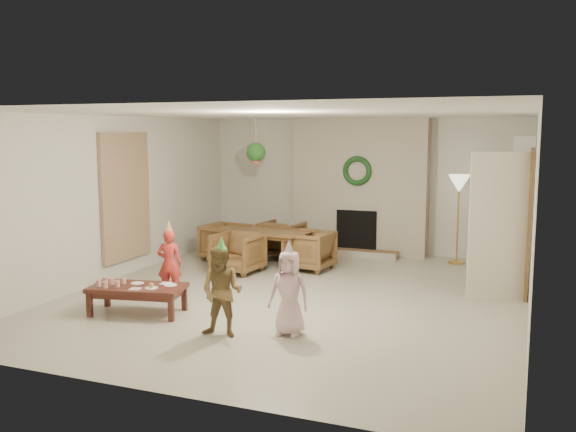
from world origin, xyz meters
The scene contains 56 objects.
floor centered at (0.00, 0.00, 0.00)m, with size 7.00×7.00×0.00m, color #B7B29E.
ceiling centered at (0.00, 0.00, 2.50)m, with size 7.00×7.00×0.00m, color white.
wall_back centered at (0.00, 3.50, 1.25)m, with size 7.00×7.00×0.00m, color silver.
wall_front centered at (0.00, -3.50, 1.25)m, with size 7.00×7.00×0.00m, color silver.
wall_left centered at (-3.00, 0.00, 1.25)m, with size 7.00×7.00×0.00m, color silver.
wall_right centered at (3.00, 0.00, 1.25)m, with size 7.00×7.00×0.00m, color silver.
fireplace_mass centered at (0.00, 3.30, 1.25)m, with size 2.50×0.40×2.50m, color #4D2514.
fireplace_hearth centered at (0.00, 2.95, 0.06)m, with size 1.60×0.30×0.12m, color brown.
fireplace_firebox centered at (0.00, 3.12, 0.45)m, with size 0.75×0.12×0.75m, color black.
fireplace_wreath centered at (0.00, 3.07, 1.55)m, with size 0.54×0.54×0.10m, color #173F1D.
floor_lamp_base centered at (1.81, 3.00, 0.02)m, with size 0.29×0.29×0.03m, color gold.
floor_lamp_post centered at (1.81, 3.00, 0.72)m, with size 0.03×0.03×1.38m, color gold.
floor_lamp_shade centered at (1.81, 3.00, 1.38)m, with size 0.37×0.37×0.31m, color beige.
bookshelf_carcass centered at (2.84, 2.30, 1.10)m, with size 0.30×1.00×2.20m, color white.
bookshelf_shelf_a centered at (2.82, 2.30, 0.45)m, with size 0.30×0.92×0.03m, color white.
bookshelf_shelf_b centered at (2.82, 2.30, 0.85)m, with size 0.30×0.92×0.03m, color white.
bookshelf_shelf_c centered at (2.82, 2.30, 1.25)m, with size 0.30×0.92×0.03m, color white.
bookshelf_shelf_d centered at (2.82, 2.30, 1.65)m, with size 0.30×0.92×0.03m, color white.
books_row_lower centered at (2.80, 2.15, 0.59)m, with size 0.20×0.40×0.24m, color #9B301C.
books_row_mid centered at (2.80, 2.35, 0.99)m, with size 0.20×0.44×0.24m, color #245584.
books_row_upper centered at (2.80, 2.20, 1.38)m, with size 0.20×0.36×0.22m, color #ACA424.
door_frame centered at (2.96, 1.20, 1.02)m, with size 0.05×0.86×2.04m, color brown.
door_leaf centered at (2.58, 0.82, 1.00)m, with size 0.05×0.80×2.00m, color beige.
curtain_panel centered at (-2.96, 0.20, 1.25)m, with size 0.06×1.20×2.00m, color tan.
dining_table centered at (-1.30, 1.69, 0.29)m, with size 1.67×0.93×0.59m, color brown.
dining_chair_near centered at (-1.39, 0.96, 0.33)m, with size 0.69×0.71×0.65m, color brown.
dining_chair_far centered at (-1.21, 2.42, 0.33)m, with size 0.69×0.71×0.65m, color brown.
dining_chair_left centered at (-2.03, 1.78, 0.33)m, with size 0.69×0.71×0.65m, color brown.
dining_chair_right centered at (-0.39, 1.58, 0.33)m, with size 0.69×0.71×0.65m, color brown.
hanging_plant_cord centered at (-1.30, 1.50, 2.15)m, with size 0.01×0.01×0.70m, color tan.
hanging_plant_pot centered at (-1.30, 1.50, 1.80)m, with size 0.16×0.16×0.12m, color #A03D33.
hanging_plant_foliage centered at (-1.30, 1.50, 1.92)m, with size 0.32×0.32×0.32m, color #174517.
coffee_table_top centered at (-1.56, -1.55, 0.33)m, with size 1.16×0.58×0.05m, color #4C2219.
coffee_table_apron centered at (-1.56, -1.55, 0.27)m, with size 1.07×0.49×0.07m, color #4C2219.
coffee_leg_fl centered at (-2.03, -1.88, 0.15)m, with size 0.06×0.06×0.30m, color #4C2219.
coffee_leg_fr centered at (-0.99, -1.67, 0.15)m, with size 0.06×0.06×0.30m, color #4C2219.
coffee_leg_bl centered at (-2.12, -1.42, 0.15)m, with size 0.06×0.06×0.30m, color #4C2219.
coffee_leg_br centered at (-1.09, -1.21, 0.15)m, with size 0.06×0.06×0.30m, color #4C2219.
cup_a centered at (-1.97, -1.76, 0.40)m, with size 0.06×0.06×0.08m, color white.
cup_b centered at (-2.00, -1.59, 0.40)m, with size 0.06×0.06×0.08m, color white.
cup_c centered at (-1.85, -1.79, 0.40)m, with size 0.06×0.06×0.08m, color white.
cup_d centered at (-1.89, -1.61, 0.40)m, with size 0.06×0.06×0.08m, color white.
cup_e centered at (-1.75, -1.69, 0.40)m, with size 0.06×0.06×0.08m, color white.
cup_f centered at (-1.78, -1.52, 0.40)m, with size 0.06×0.06×0.08m, color white.
plate_a centered at (-1.62, -1.45, 0.36)m, with size 0.16×0.16×0.01m, color white.
plate_b centered at (-1.32, -1.59, 0.36)m, with size 0.16×0.16×0.01m, color white.
plate_c centered at (-1.18, -1.38, 0.36)m, with size 0.16×0.16×0.01m, color white.
food_scoop centered at (-1.32, -1.59, 0.40)m, with size 0.06×0.06×0.06m, color tan.
napkin_left centered at (-1.48, -1.69, 0.36)m, with size 0.13×0.13×0.01m, color #E5A9B2.
napkin_right centered at (-1.28, -1.33, 0.36)m, with size 0.13×0.13×0.01m, color #E5A9B2.
child_red centered at (-1.61, -0.71, 0.47)m, with size 0.34×0.22×0.94m, color red.
party_hat_red centered at (-1.61, -0.71, 0.98)m, with size 0.13×0.13×0.18m, color #EBD64E.
child_plaid centered at (-0.17, -1.93, 0.51)m, with size 0.49×0.38×1.02m, color #974329.
party_hat_plaid centered at (-0.17, -1.93, 1.05)m, with size 0.12×0.12×0.17m, color #4DAE4A.
child_pink centered at (0.50, -1.61, 0.48)m, with size 0.47×0.30×0.96m, color beige.
party_hat_pink centered at (0.50, -1.61, 1.00)m, with size 0.12×0.12×0.17m, color #BABAC1.
Camera 1 is at (2.96, -7.91, 2.27)m, focal length 38.86 mm.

